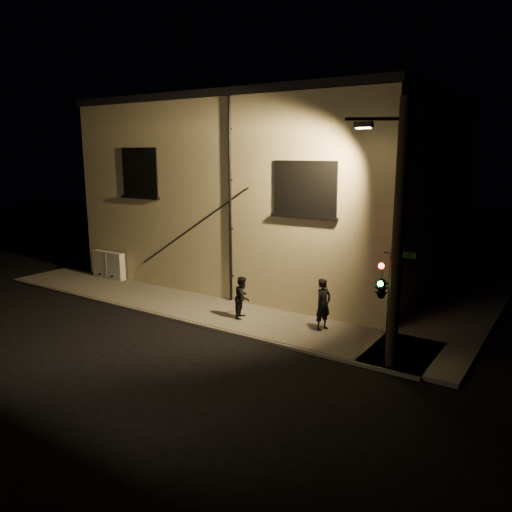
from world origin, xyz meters
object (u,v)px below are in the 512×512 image
Objects in this scene: traffic_signal at (382,287)px; streetlamp_pole at (396,232)px; utility_cabinet at (109,265)px; pedestrian_a at (323,304)px; pedestrian_b at (243,297)px.

traffic_signal is 0.43× the size of streetlamp_pole.
pedestrian_a is (12.22, -0.80, 0.26)m from utility_cabinet.
traffic_signal is (14.77, -2.16, 1.60)m from utility_cabinet.
streetlamp_pole reaches higher than pedestrian_a.
utility_cabinet is 9.20m from pedestrian_b.
pedestrian_b is at bearing 170.21° from streetlamp_pole.
streetlamp_pole is at bearing -101.27° from pedestrian_a.
pedestrian_a reaches higher than pedestrian_b.
pedestrian_a is 1.15× the size of pedestrian_b.
streetlamp_pole reaches higher than traffic_signal.
streetlamp_pole is (0.39, -0.21, 1.70)m from traffic_signal.
pedestrian_b is at bearing -8.25° from utility_cabinet.
pedestrian_a reaches higher than utility_cabinet.
utility_cabinet is at bearing 171.68° from traffic_signal.
streetlamp_pole is (6.06, -1.05, 3.16)m from pedestrian_b.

